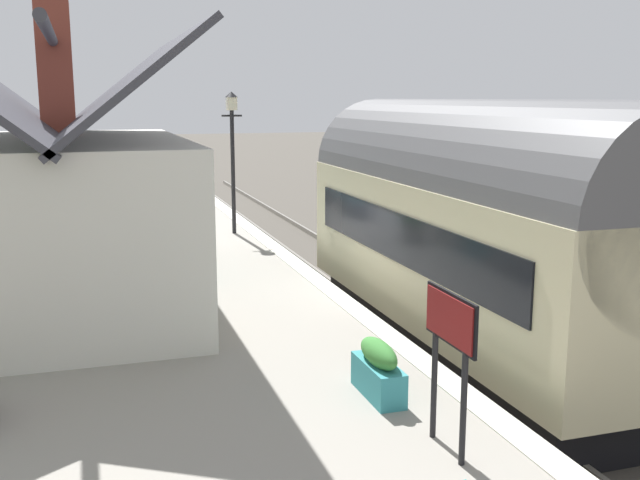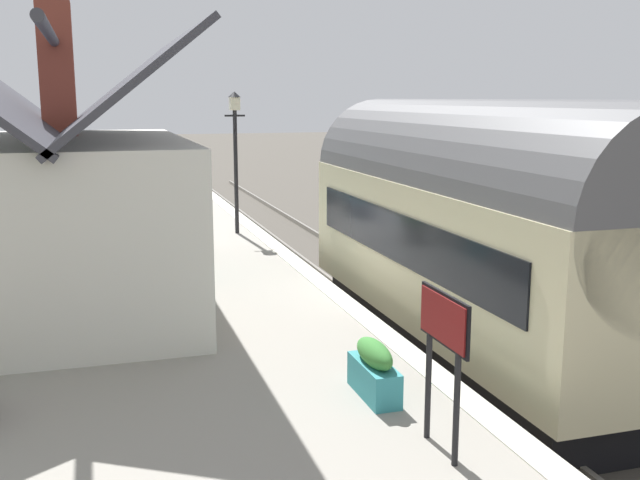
# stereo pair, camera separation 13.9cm
# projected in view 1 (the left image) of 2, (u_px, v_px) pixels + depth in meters

# --- Properties ---
(ground_plane) EXTENTS (160.00, 160.00, 0.00)m
(ground_plane) POSITION_uv_depth(u_px,v_px,m) (395.00, 341.00, 13.43)
(ground_plane) COLOR #4C473F
(platform) EXTENTS (32.00, 6.62, 1.00)m
(platform) POSITION_uv_depth(u_px,v_px,m) (152.00, 338.00, 12.06)
(platform) COLOR gray
(platform) RESTS_ON ground
(platform_edge_coping) EXTENTS (32.00, 0.36, 0.02)m
(platform_edge_coping) POSITION_uv_depth(u_px,v_px,m) (334.00, 293.00, 12.89)
(platform_edge_coping) COLOR beige
(platform_edge_coping) RESTS_ON platform
(rail_near) EXTENTS (52.00, 0.08, 0.14)m
(rail_near) POSITION_uv_depth(u_px,v_px,m) (475.00, 329.00, 13.90)
(rail_near) COLOR gray
(rail_near) RESTS_ON ground
(rail_far) EXTENTS (52.00, 0.08, 0.14)m
(rail_far) POSITION_uv_depth(u_px,v_px,m) (404.00, 337.00, 13.47)
(rail_far) COLOR gray
(rail_far) RESTS_ON ground
(train) EXTENTS (9.00, 2.73, 4.32)m
(train) POSITION_uv_depth(u_px,v_px,m) (474.00, 229.00, 12.25)
(train) COLOR black
(train) RESTS_ON ground
(station_building) EXTENTS (6.89, 4.13, 5.28)m
(station_building) POSITION_uv_depth(u_px,v_px,m) (63.00, 214.00, 11.95)
(station_building) COLOR silver
(station_building) RESTS_ON platform
(bench_platform_end) EXTENTS (1.42, 0.50, 0.88)m
(bench_platform_end) POSITION_uv_depth(u_px,v_px,m) (160.00, 193.00, 22.62)
(bench_platform_end) COLOR #26727F
(bench_platform_end) RESTS_ON platform
(bench_by_lamp) EXTENTS (1.41, 0.48, 0.88)m
(bench_by_lamp) POSITION_uv_depth(u_px,v_px,m) (169.00, 207.00, 19.76)
(bench_by_lamp) COLOR #26727F
(bench_by_lamp) RESTS_ON platform
(planter_bench_right) EXTENTS (0.53, 0.53, 0.85)m
(planter_bench_right) POSITION_uv_depth(u_px,v_px,m) (21.00, 197.00, 22.09)
(planter_bench_right) COLOR teal
(planter_bench_right) RESTS_ON platform
(planter_under_sign) EXTENTS (0.94, 0.32, 0.66)m
(planter_under_sign) POSITION_uv_depth(u_px,v_px,m) (378.00, 370.00, 8.38)
(planter_under_sign) COLOR teal
(planter_under_sign) RESTS_ON platform
(planter_bench_left) EXTENTS (0.61, 0.61, 0.90)m
(planter_bench_left) POSITION_uv_depth(u_px,v_px,m) (186.00, 233.00, 16.06)
(planter_bench_left) COLOR gray
(planter_bench_left) RESTS_ON platform
(planter_by_door) EXTENTS (0.79, 0.32, 0.58)m
(planter_by_door) POSITION_uv_depth(u_px,v_px,m) (19.00, 211.00, 20.40)
(planter_by_door) COLOR teal
(planter_by_door) RESTS_ON platform
(planter_edge_near) EXTENTS (0.47, 0.47, 0.79)m
(planter_edge_near) POSITION_uv_depth(u_px,v_px,m) (77.00, 228.00, 16.82)
(planter_edge_near) COLOR teal
(planter_edge_near) RESTS_ON platform
(lamp_post_platform) EXTENTS (0.32, 0.50, 3.50)m
(lamp_post_platform) POSITION_uv_depth(u_px,v_px,m) (232.00, 135.00, 18.14)
(lamp_post_platform) COLOR black
(lamp_post_platform) RESTS_ON platform
(station_sign_board) EXTENTS (0.96, 0.06, 1.57)m
(station_sign_board) POSITION_uv_depth(u_px,v_px,m) (450.00, 332.00, 6.92)
(station_sign_board) COLOR black
(station_sign_board) RESTS_ON platform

